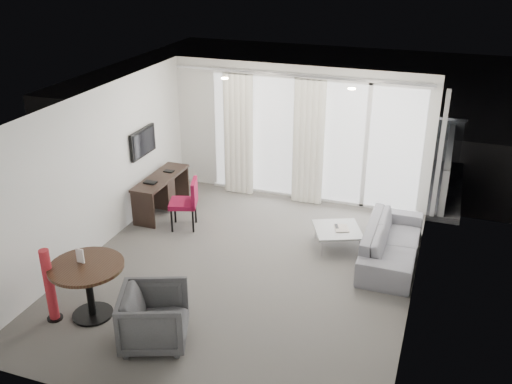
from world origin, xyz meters
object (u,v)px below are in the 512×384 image
(desk, at_px, (162,194))
(round_table, at_px, (90,291))
(rattan_chair_a, at_px, (371,158))
(coffee_table, at_px, (337,238))
(desk_chair, at_px, (183,204))
(rattan_chair_b, at_px, (383,157))
(red_lamp, at_px, (49,285))
(sofa, at_px, (392,242))
(tub_armchair, at_px, (154,317))

(desk, bearing_deg, round_table, -78.72)
(rattan_chair_a, bearing_deg, coffee_table, -111.45)
(desk_chair, relative_size, rattan_chair_b, 1.15)
(red_lamp, distance_m, sofa, 5.11)
(coffee_table, bearing_deg, sofa, -7.03)
(desk, height_order, sofa, desk)
(desk, bearing_deg, sofa, -4.70)
(red_lamp, height_order, coffee_table, red_lamp)
(coffee_table, height_order, rattan_chair_b, rattan_chair_b)
(red_lamp, bearing_deg, sofa, 37.37)
(desk, height_order, red_lamp, red_lamp)
(round_table, xyz_separation_m, sofa, (3.62, 2.86, -0.09))
(round_table, bearing_deg, tub_armchair, -10.89)
(coffee_table, distance_m, rattan_chair_b, 3.47)
(rattan_chair_b, bearing_deg, coffee_table, -115.19)
(desk, relative_size, red_lamp, 1.39)
(round_table, bearing_deg, rattan_chair_a, 66.64)
(round_table, height_order, sofa, round_table)
(red_lamp, height_order, rattan_chair_a, red_lamp)
(desk_chair, relative_size, rattan_chair_a, 1.19)
(desk, xyz_separation_m, round_table, (0.64, -3.21, 0.05))
(tub_armchair, height_order, coffee_table, tub_armchair)
(desk_chair, bearing_deg, tub_armchair, -88.43)
(desk, xyz_separation_m, rattan_chair_a, (3.38, 3.13, 0.04))
(sofa, distance_m, rattan_chair_a, 3.59)
(desk_chair, height_order, sofa, desk_chair)
(coffee_table, xyz_separation_m, rattan_chair_b, (0.24, 3.45, 0.23))
(desk, bearing_deg, tub_armchair, -63.17)
(tub_armchair, bearing_deg, desk_chair, -1.62)
(desk, xyz_separation_m, sofa, (4.26, -0.35, -0.04))
(desk, height_order, desk_chair, desk_chair)
(desk, relative_size, rattan_chair_a, 1.93)
(tub_armchair, bearing_deg, coffee_table, -48.49)
(coffee_table, xyz_separation_m, rattan_chair_a, (0.01, 3.37, 0.22))
(round_table, relative_size, rattan_chair_a, 1.30)
(desk_chair, distance_m, rattan_chair_a, 4.50)
(tub_armchair, distance_m, coffee_table, 3.58)
(desk_chair, height_order, rattan_chair_a, desk_chair)
(rattan_chair_a, bearing_deg, tub_armchair, -125.35)
(round_table, relative_size, tub_armchair, 1.20)
(desk, height_order, tub_armchair, tub_armchair)
(desk, bearing_deg, rattan_chair_b, 41.65)
(red_lamp, relative_size, rattan_chair_b, 1.34)
(rattan_chair_b, bearing_deg, rattan_chair_a, 177.32)
(tub_armchair, xyz_separation_m, rattan_chair_a, (1.65, 6.55, 0.01))
(round_table, bearing_deg, coffee_table, 47.45)
(desk_chair, height_order, tub_armchair, desk_chair)
(red_lamp, height_order, tub_armchair, red_lamp)
(rattan_chair_a, bearing_deg, red_lamp, -136.97)
(tub_armchair, bearing_deg, rattan_chair_b, -37.06)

